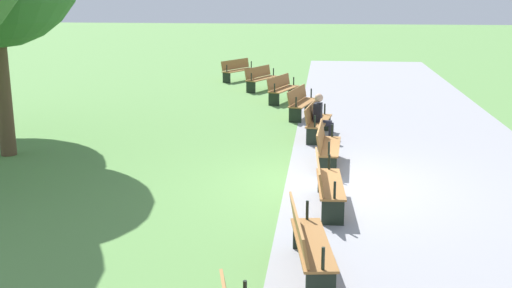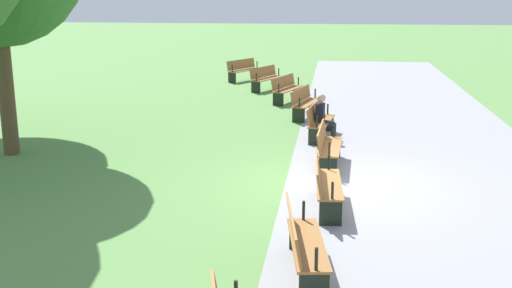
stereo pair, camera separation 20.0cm
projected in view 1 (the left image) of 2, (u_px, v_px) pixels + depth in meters
ground_plane at (331, 185)px, 12.44m from camera, size 120.00×120.00×0.00m
path_paving at (436, 188)px, 12.22m from camera, size 44.64×5.94×0.01m
bench_0 at (238, 69)px, 26.55m from camera, size 1.82×1.32×0.89m
bench_1 at (261, 78)px, 24.08m from camera, size 1.86×1.19×0.89m
bench_2 at (282, 88)px, 21.53m from camera, size 1.89×1.04×0.89m
bench_3 at (301, 102)px, 18.93m from camera, size 1.89×0.89×0.89m
bench_4 at (317, 120)px, 16.29m from camera, size 1.88×0.73×0.89m
bench_5 at (326, 145)px, 13.65m from camera, size 1.85×0.56×0.89m
bench_6 at (326, 182)px, 11.02m from camera, size 1.85×0.56×0.89m
bench_7 at (308, 241)px, 8.43m from camera, size 1.88×0.73×0.89m
person_seated at (321, 115)px, 16.08m from camera, size 0.38×0.55×1.20m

